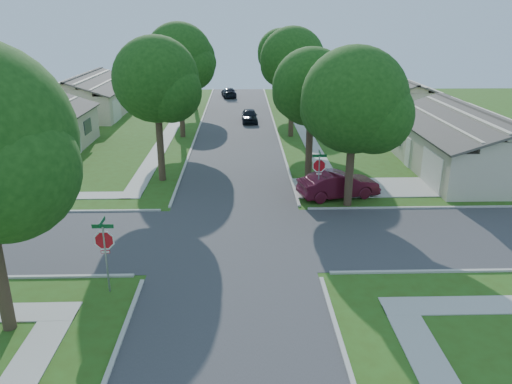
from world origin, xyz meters
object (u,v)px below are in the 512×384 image
Objects in this scene: stop_sign_ne at (319,168)px; tree_e_near at (312,91)px; house_ne_near at (470,147)px; house_nw_far at (87,100)px; tree_e_mid at (293,63)px; tree_ne_corner at (355,105)px; stop_sign_sw at (104,243)px; tree_w_near at (157,84)px; tree_e_far at (281,54)px; car_curb_east at (250,116)px; car_curb_west at (229,92)px; tree_w_far at (194,59)px; tree_w_mid at (180,60)px; car_driveway at (338,185)px; house_nw_near at (20,136)px; house_ne_far at (394,103)px.

tree_e_near is (0.05, 4.31, 3.61)m from stop_sign_ne.
house_ne_near is 1.00× the size of house_nw_far.
tree_e_mid reaches higher than tree_ne_corner.
tree_w_near reaches higher than stop_sign_sw.
car_curb_east is at bearing -117.13° from tree_e_far.
stop_sign_ne is 0.72× the size of car_curb_west.
tree_w_far reaches higher than house_nw_far.
house_ne_near is at bearing 37.18° from stop_sign_sw.
tree_ne_corner is 0.64× the size of house_ne_near.
car_curb_east is (5.84, 6.07, -5.85)m from tree_w_mid.
tree_w_mid is 13.04m from tree_w_far.
tree_e_far is (0.05, 29.31, 3.95)m from stop_sign_ne.
tree_e_mid is 16.06m from tree_w_far.
tree_e_mid is 9.00m from car_curb_east.
car_curb_west is at bearing 84.20° from tree_w_near.
tree_e_far is at bearing 61.46° from car_curb_east.
tree_w_far reaches higher than car_driveway.
tree_w_mid reaches higher than house_ne_near.
tree_e_mid reaches higher than house_ne_near.
tree_e_near is 21.98m from house_nw_near.
car_curb_east is (-14.79, -1.92, -0.88)m from house_ne_far.
tree_w_near is at bearing -90.02° from tree_w_mid.
car_curb_west is at bearing 36.50° from house_nw_far.
house_nw_far reaches higher than stop_sign_ne.
car_curb_east is (-3.56, 6.07, -5.61)m from tree_e_mid.
tree_w_near reaches higher than house_ne_near.
tree_e_mid is 1.03× the size of tree_w_near.
house_ne_far is at bearing -5.36° from house_nw_far.
house_ne_near is (11.24, -23.01, -4.46)m from tree_e_far.
tree_e_mid is 15.25m from tree_w_near.
tree_e_far is 2.12× the size of car_curb_west.
tree_e_mid is at bearing -0.00° from tree_w_mid.
tree_w_mid is 2.05× the size of car_driveway.
tree_ne_corner is at bearing 93.33° from car_curb_west.
car_driveway is (10.64, -3.51, -5.35)m from tree_w_near.
tree_w_mid is 22.97m from car_curb_west.
tree_w_near is 12.42m from car_driveway.
house_ne_far is 3.30× the size of car_curb_west.
tree_e_mid reaches higher than stop_sign_sw.
stop_sign_ne is 16.84m from tree_e_mid.
tree_e_near is at bearing -51.95° from tree_w_mid.
tree_e_near is 0.61× the size of house_nw_far.
tree_e_near reaches higher than stop_sign_sw.
tree_e_near is 9.41m from tree_w_near.
tree_e_far is 0.64× the size of house_nw_near.
tree_ne_corner is 0.64× the size of house_nw_near.
car_curb_west is at bearing 118.29° from house_ne_near.
stop_sign_ne is at bearing -114.93° from house_ne_far.
tree_e_far is at bearing 90.02° from tree_e_mid.
car_driveway is at bearing -50.31° from house_nw_far.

